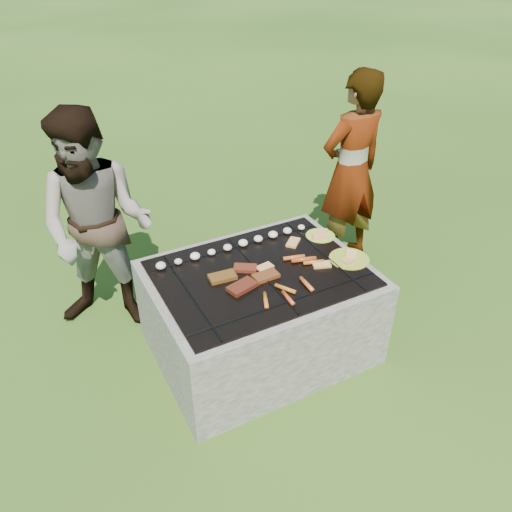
# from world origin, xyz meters

# --- Properties ---
(lawn) EXTENTS (60.00, 60.00, 0.00)m
(lawn) POSITION_xyz_m (0.00, 0.00, 0.00)
(lawn) COLOR #254912
(lawn) RESTS_ON ground
(fire_pit) EXTENTS (1.30, 1.00, 0.62)m
(fire_pit) POSITION_xyz_m (0.00, 0.00, 0.28)
(fire_pit) COLOR #A19A8E
(fire_pit) RESTS_ON ground
(mushrooms) EXTENTS (1.06, 0.06, 0.04)m
(mushrooms) POSITION_xyz_m (-0.02, 0.31, 0.63)
(mushrooms) COLOR beige
(mushrooms) RESTS_ON fire_pit
(pork_slabs) EXTENTS (0.39, 0.30, 0.02)m
(pork_slabs) POSITION_xyz_m (-0.12, -0.02, 0.62)
(pork_slabs) COLOR #90591A
(pork_slabs) RESTS_ON fire_pit
(sausages) EXTENTS (0.54, 0.42, 0.03)m
(sausages) POSITION_xyz_m (0.16, -0.14, 0.62)
(sausages) COLOR orange
(sausages) RESTS_ON fire_pit
(bread_on_grate) EXTENTS (0.44, 0.41, 0.02)m
(bread_on_grate) POSITION_xyz_m (0.27, 0.04, 0.62)
(bread_on_grate) COLOR #FAC480
(bread_on_grate) RESTS_ON fire_pit
(plate_far) EXTENTS (0.26, 0.26, 0.03)m
(plate_far) POSITION_xyz_m (0.56, 0.18, 0.61)
(plate_far) COLOR yellow
(plate_far) RESTS_ON fire_pit
(plate_near) EXTENTS (0.30, 0.30, 0.03)m
(plate_near) POSITION_xyz_m (0.56, -0.13, 0.61)
(plate_near) COLOR gold
(plate_near) RESTS_ON fire_pit
(cook) EXTENTS (0.58, 0.40, 1.54)m
(cook) POSITION_xyz_m (1.15, 0.66, 0.77)
(cook) COLOR #A79C8B
(cook) RESTS_ON ground
(bystander) EXTENTS (0.93, 0.87, 1.51)m
(bystander) POSITION_xyz_m (-0.77, 0.73, 0.76)
(bystander) COLOR gray
(bystander) RESTS_ON ground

